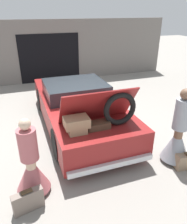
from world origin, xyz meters
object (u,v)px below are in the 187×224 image
person_left (31,168)px  suitcase_beside_left_person (28,201)px  car (79,107)px  person_right (178,137)px

person_left → suitcase_beside_left_person: (-0.13, -0.42, -0.35)m
car → suitcase_beside_left_person: bearing=-122.1°
person_right → suitcase_beside_left_person: size_ratio=3.21×
person_right → car: bearing=35.6°
car → person_right: 2.90m
suitcase_beside_left_person → person_left: bearing=72.4°
car → person_right: (1.57, -2.43, 0.04)m
car → person_left: 2.78m
person_right → person_left: bearing=90.3°
suitcase_beside_left_person → person_right: bearing=4.9°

